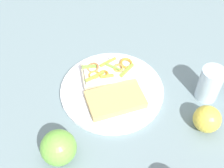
{
  "coord_description": "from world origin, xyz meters",
  "views": [
    {
      "loc": [
        0.03,
        0.51,
        0.63
      ],
      "look_at": [
        0.0,
        0.0,
        0.03
      ],
      "focal_mm": 46.33,
      "sensor_mm": 36.0,
      "label": 1
    }
  ],
  "objects_px": {
    "bread_slice_side": "(115,99)",
    "apple_0": "(207,119)",
    "drinking_glass": "(210,84)",
    "sandwich": "(109,73)",
    "plate": "(112,90)",
    "apple_2": "(59,148)"
  },
  "relations": [
    {
      "from": "sandwich",
      "to": "drinking_glass",
      "type": "height_order",
      "value": "drinking_glass"
    },
    {
      "from": "drinking_glass",
      "to": "apple_2",
      "type": "bearing_deg",
      "value": 22.04
    },
    {
      "from": "plate",
      "to": "sandwich",
      "type": "xyz_separation_m",
      "value": [
        0.01,
        -0.05,
        0.02
      ]
    },
    {
      "from": "apple_2",
      "to": "drinking_glass",
      "type": "height_order",
      "value": "drinking_glass"
    },
    {
      "from": "drinking_glass",
      "to": "apple_0",
      "type": "bearing_deg",
      "value": 72.69
    },
    {
      "from": "bread_slice_side",
      "to": "apple_0",
      "type": "height_order",
      "value": "apple_0"
    },
    {
      "from": "bread_slice_side",
      "to": "drinking_glass",
      "type": "relative_size",
      "value": 1.5
    },
    {
      "from": "apple_2",
      "to": "plate",
      "type": "bearing_deg",
      "value": -125.04
    },
    {
      "from": "bread_slice_side",
      "to": "apple_2",
      "type": "distance_m",
      "value": 0.2
    },
    {
      "from": "plate",
      "to": "sandwich",
      "type": "relative_size",
      "value": 1.78
    },
    {
      "from": "plate",
      "to": "sandwich",
      "type": "distance_m",
      "value": 0.05
    },
    {
      "from": "apple_0",
      "to": "drinking_glass",
      "type": "relative_size",
      "value": 0.69
    },
    {
      "from": "sandwich",
      "to": "plate",
      "type": "bearing_deg",
      "value": -89.96
    },
    {
      "from": "apple_0",
      "to": "drinking_glass",
      "type": "height_order",
      "value": "drinking_glass"
    },
    {
      "from": "drinking_glass",
      "to": "bread_slice_side",
      "type": "bearing_deg",
      "value": 3.14
    },
    {
      "from": "sandwich",
      "to": "apple_0",
      "type": "bearing_deg",
      "value": -44.7
    },
    {
      "from": "plate",
      "to": "apple_2",
      "type": "relative_size",
      "value": 3.46
    },
    {
      "from": "bread_slice_side",
      "to": "apple_0",
      "type": "distance_m",
      "value": 0.24
    },
    {
      "from": "bread_slice_side",
      "to": "drinking_glass",
      "type": "bearing_deg",
      "value": -11.88
    },
    {
      "from": "bread_slice_side",
      "to": "apple_0",
      "type": "bearing_deg",
      "value": -36.14
    },
    {
      "from": "sandwich",
      "to": "apple_0",
      "type": "relative_size",
      "value": 2.34
    },
    {
      "from": "plate",
      "to": "drinking_glass",
      "type": "relative_size",
      "value": 2.89
    }
  ]
}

